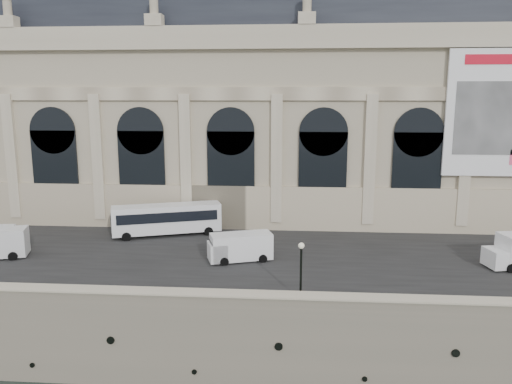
# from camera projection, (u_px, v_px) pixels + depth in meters

# --- Properties ---
(quay) EXTENTS (160.00, 70.00, 6.00)m
(quay) POSITION_uv_depth(u_px,v_px,m) (272.00, 226.00, 69.25)
(quay) COLOR gray
(quay) RESTS_ON ground
(street) EXTENTS (160.00, 24.00, 0.06)m
(street) POSITION_uv_depth(u_px,v_px,m) (263.00, 251.00, 48.11)
(street) COLOR #2D2D2D
(street) RESTS_ON quay
(parapet) EXTENTS (160.00, 1.40, 1.21)m
(parapet) POSITION_uv_depth(u_px,v_px,m) (251.00, 301.00, 34.88)
(parapet) COLOR gray
(parapet) RESTS_ON quay
(museum) EXTENTS (69.00, 18.70, 29.10)m
(museum) POSITION_uv_depth(u_px,v_px,m) (224.00, 105.00, 62.49)
(museum) COLOR tan
(museum) RESTS_ON quay
(bus_left) EXTENTS (11.58, 5.95, 3.37)m
(bus_left) POSITION_uv_depth(u_px,v_px,m) (167.00, 218.00, 53.29)
(bus_left) COLOR white
(bus_left) RESTS_ON quay
(van_c) EXTENTS (6.09, 3.82, 2.54)m
(van_c) POSITION_uv_depth(u_px,v_px,m) (237.00, 247.00, 45.09)
(van_c) COLOR white
(van_c) RESTS_ON quay
(lamp_right) EXTENTS (0.45, 0.45, 4.40)m
(lamp_right) POSITION_uv_depth(u_px,v_px,m) (301.00, 272.00, 36.15)
(lamp_right) COLOR black
(lamp_right) RESTS_ON quay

